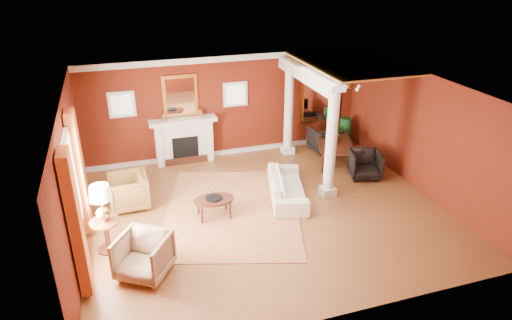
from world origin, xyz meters
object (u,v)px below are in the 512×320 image
object	(u,v)px
armchair_leopard	(128,190)
dining_table	(335,146)
side_table	(102,208)
coffee_table	(214,200)
sofa	(287,183)
armchair_stripe	(143,254)

from	to	relation	value
armchair_leopard	dining_table	distance (m)	5.80
side_table	dining_table	bearing A→B (deg)	21.60
side_table	armchair_leopard	bearing A→B (deg)	72.25
coffee_table	dining_table	xyz separation A→B (m)	(3.95, 1.90, 0.05)
armchair_leopard	dining_table	xyz separation A→B (m)	(5.74, 0.86, 0.02)
coffee_table	armchair_leopard	bearing A→B (deg)	149.85
side_table	dining_table	world-z (taller)	side_table
armchair_leopard	coffee_table	world-z (taller)	armchair_leopard
armchair_leopard	dining_table	size ratio (longest dim) A/B	0.53
sofa	armchair_stripe	xyz separation A→B (m)	(-3.57, -1.91, 0.05)
sofa	dining_table	size ratio (longest dim) A/B	1.20
armchair_leopard	side_table	distance (m)	1.78
armchair_leopard	coffee_table	size ratio (longest dim) A/B	0.98
armchair_stripe	coffee_table	bearing A→B (deg)	76.52
coffee_table	dining_table	distance (m)	4.38
sofa	dining_table	bearing A→B (deg)	-38.12
armchair_leopard	armchair_stripe	world-z (taller)	armchair_stripe
dining_table	coffee_table	bearing A→B (deg)	134.79
armchair_stripe	side_table	world-z (taller)	side_table
armchair_leopard	armchair_stripe	bearing A→B (deg)	1.19
sofa	dining_table	distance (m)	2.59
side_table	dining_table	size ratio (longest dim) A/B	0.86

